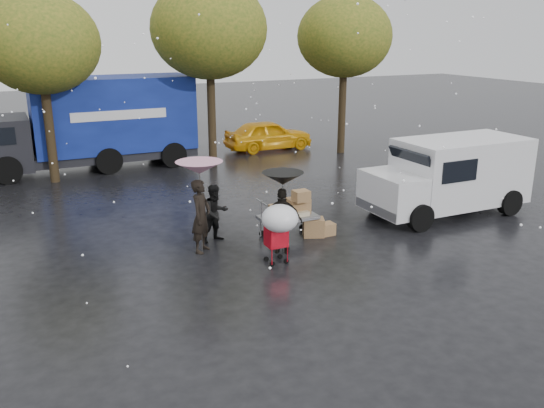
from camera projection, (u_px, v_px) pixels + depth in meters
name	position (u px, v px, depth m)	size (l,w,h in m)	color
ground	(258.00, 263.00, 13.45)	(90.00, 90.00, 0.00)	black
person_pink	(201.00, 216.00, 13.93)	(0.66, 0.43, 1.82)	black
person_middle	(216.00, 213.00, 14.66)	(0.73, 0.57, 1.50)	black
person_black	(283.00, 221.00, 13.87)	(0.95, 0.40, 1.63)	black
umbrella_pink	(199.00, 168.00, 13.58)	(1.13, 1.13, 2.26)	#4C4C4C
umbrella_black	(283.00, 179.00, 13.57)	(0.99, 0.99, 2.02)	#4C4C4C
vendor_cart	(291.00, 210.00, 14.98)	(1.52, 0.80, 1.27)	slate
shopping_cart	(279.00, 222.00, 13.05)	(0.84, 0.84, 1.46)	#AC0917
white_van	(450.00, 175.00, 16.84)	(4.91, 2.18, 2.20)	white
blue_truck	(92.00, 124.00, 22.13)	(8.30, 2.60, 3.50)	navy
box_ground_near	(313.00, 227.00, 15.17)	(0.54, 0.43, 0.48)	brown
box_ground_far	(326.00, 229.00, 15.26)	(0.42, 0.33, 0.33)	brown
yellow_taxi	(268.00, 135.00, 25.93)	(1.59, 3.95, 1.34)	#EFA60C
tree_row	(130.00, 36.00, 20.43)	(21.60, 4.40, 7.12)	black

